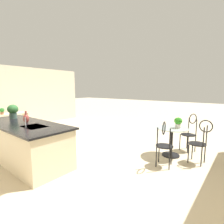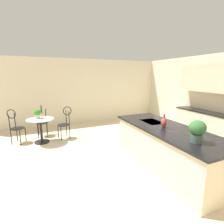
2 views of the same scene
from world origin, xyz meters
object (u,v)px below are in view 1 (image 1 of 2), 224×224
(bistro_table, at_px, (171,139))
(chair_near_window, at_px, (200,140))
(writing_desk, at_px, (11,119))
(potted_plant_on_table, at_px, (178,122))
(chair_by_island, at_px, (164,142))
(potted_plant_on_desk, at_px, (2,111))
(vase_on_counter, at_px, (26,118))
(chair_toward_desk, at_px, (190,131))
(potted_plant_counter_far, at_px, (13,111))

(bistro_table, bearing_deg, chair_near_window, 175.45)
(writing_desk, xyz_separation_m, potted_plant_on_table, (-6.14, -1.57, 0.39))
(bistro_table, relative_size, chair_by_island, 0.77)
(chair_near_window, xyz_separation_m, potted_plant_on_desk, (6.57, 1.80, 0.31))
(bistro_table, distance_m, vase_on_counter, 3.62)
(chair_near_window, xyz_separation_m, chair_toward_desk, (0.42, -0.75, 0.00))
(chair_by_island, xyz_separation_m, potted_plant_counter_far, (3.61, 1.64, 0.57))
(chair_toward_desk, xyz_separation_m, potted_plant_on_desk, (6.15, 2.55, 0.31))
(vase_on_counter, bearing_deg, writing_desk, -15.32)
(writing_desk, bearing_deg, vase_on_counter, 164.68)
(chair_near_window, height_order, chair_by_island, same)
(bistro_table, bearing_deg, chair_by_island, 97.35)
(bistro_table, height_order, vase_on_counter, vase_on_counter)
(potted_plant_on_table, distance_m, potted_plant_on_desk, 6.31)
(potted_plant_on_desk, relative_size, vase_on_counter, 0.87)
(potted_plant_on_table, bearing_deg, potted_plant_on_desk, 17.69)
(writing_desk, bearing_deg, potted_plant_on_table, -165.66)
(potted_plant_on_desk, distance_m, vase_on_counter, 3.33)
(bistro_table, relative_size, vase_on_counter, 2.78)
(chair_near_window, xyz_separation_m, chair_by_island, (0.58, 0.68, 0.00))
(chair_near_window, bearing_deg, potted_plant_on_desk, 15.33)
(chair_near_window, distance_m, chair_by_island, 0.90)
(potted_plant_counter_far, bearing_deg, chair_near_window, -151.07)
(chair_by_island, height_order, potted_plant_counter_far, potted_plant_counter_far)
(bistro_table, bearing_deg, potted_plant_counter_far, 34.01)
(writing_desk, distance_m, potted_plant_on_table, 6.34)
(bistro_table, distance_m, potted_plant_on_desk, 6.19)
(chair_near_window, bearing_deg, chair_toward_desk, -60.72)
(chair_toward_desk, xyz_separation_m, potted_plant_counter_far, (3.77, 3.06, 0.57))
(chair_by_island, distance_m, potted_plant_on_desk, 6.10)
(chair_by_island, bearing_deg, potted_plant_on_desk, 10.60)
(chair_toward_desk, distance_m, potted_plant_on_desk, 6.66)
(potted_plant_counter_far, bearing_deg, potted_plant_on_table, -146.20)
(writing_desk, bearing_deg, potted_plant_on_desk, 108.92)
(bistro_table, relative_size, potted_plant_on_desk, 3.20)
(chair_toward_desk, relative_size, potted_plant_on_desk, 4.16)
(writing_desk, height_order, potted_plant_on_desk, potted_plant_on_desk)
(chair_by_island, distance_m, chair_toward_desk, 1.44)
(bistro_table, distance_m, chair_near_window, 0.69)
(potted_plant_on_table, distance_m, vase_on_counter, 3.71)
(potted_plant_on_table, height_order, potted_plant_counter_far, potted_plant_counter_far)
(chair_near_window, height_order, chair_toward_desk, same)
(potted_plant_counter_far, relative_size, potted_plant_on_desk, 1.53)
(chair_by_island, bearing_deg, bistro_table, -82.65)
(chair_near_window, distance_m, vase_on_counter, 4.09)
(bistro_table, relative_size, chair_near_window, 0.77)
(writing_desk, relative_size, potted_plant_on_desk, 4.79)
(potted_plant_on_desk, bearing_deg, vase_on_counter, 169.95)
(chair_by_island, relative_size, chair_toward_desk, 1.00)
(vase_on_counter, bearing_deg, bistro_table, -136.99)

